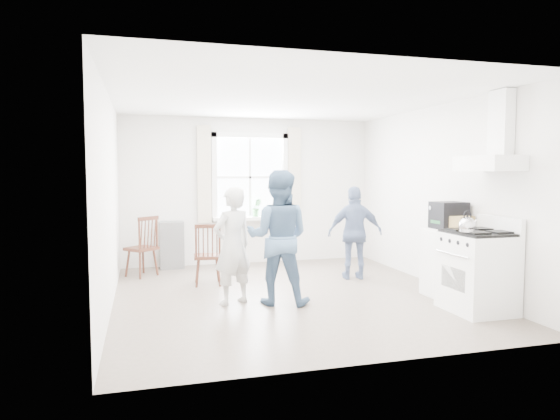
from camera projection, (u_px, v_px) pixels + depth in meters
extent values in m
cube|color=#75665A|center=(289.00, 296.00, 6.68)|extent=(4.62, 5.12, 0.02)
cube|color=silver|center=(249.00, 191.00, 9.00)|extent=(4.62, 0.04, 2.64)
cube|color=silver|center=(375.00, 213.00, 4.16)|extent=(4.62, 0.04, 2.64)
cube|color=silver|center=(108.00, 201.00, 5.97)|extent=(0.04, 5.12, 2.64)
cube|color=silver|center=(440.00, 196.00, 7.18)|extent=(0.04, 5.12, 2.64)
cube|color=white|center=(289.00, 97.00, 6.48)|extent=(4.62, 5.12, 0.02)
cube|color=white|center=(250.00, 177.00, 8.95)|extent=(1.20, 0.02, 1.40)
cube|color=white|center=(250.00, 135.00, 8.86)|extent=(1.38, 0.09, 0.09)
cube|color=white|center=(250.00, 219.00, 8.97)|extent=(1.38, 0.09, 0.09)
cube|color=white|center=(214.00, 177.00, 8.75)|extent=(0.09, 0.09, 1.58)
cube|color=white|center=(285.00, 177.00, 9.09)|extent=(0.09, 0.09, 1.58)
cube|color=white|center=(251.00, 218.00, 8.90)|extent=(1.38, 0.24, 0.06)
cube|color=beige|center=(204.00, 175.00, 8.68)|extent=(0.24, 0.05, 1.70)
cube|color=beige|center=(294.00, 174.00, 9.12)|extent=(0.24, 0.05, 1.70)
cube|color=white|center=(489.00, 164.00, 5.78)|extent=(0.45, 0.76, 0.18)
cube|color=white|center=(501.00, 123.00, 5.79)|extent=(0.14, 0.30, 0.76)
cube|color=slate|center=(172.00, 245.00, 8.51)|extent=(0.40, 0.30, 0.80)
cube|color=white|center=(477.00, 273.00, 5.85)|extent=(0.65, 0.76, 0.92)
cube|color=black|center=(478.00, 233.00, 5.81)|extent=(0.61, 0.72, 0.03)
cube|color=white|center=(500.00, 225.00, 5.89)|extent=(0.06, 0.76, 0.20)
cylinder|color=silver|center=(452.00, 254.00, 5.74)|extent=(0.02, 0.61, 0.02)
sphere|color=silver|center=(467.00, 225.00, 5.62)|extent=(0.19, 0.19, 0.19)
cylinder|color=silver|center=(467.00, 230.00, 5.62)|extent=(0.17, 0.17, 0.04)
torus|color=black|center=(467.00, 215.00, 5.61)|extent=(0.12, 0.03, 0.12)
cube|color=white|center=(448.00, 263.00, 6.54)|extent=(0.50, 0.55, 0.90)
cube|color=black|center=(449.00, 222.00, 6.54)|extent=(0.40, 0.36, 0.19)
cube|color=black|center=(449.00, 208.00, 6.53)|extent=(0.40, 0.36, 0.17)
cube|color=tan|center=(461.00, 223.00, 6.35)|extent=(0.33, 0.27, 0.18)
cube|color=#401F14|center=(141.00, 249.00, 7.86)|extent=(0.56, 0.56, 0.05)
cube|color=#401F14|center=(149.00, 233.00, 7.74)|extent=(0.33, 0.30, 0.53)
cylinder|color=#401F14|center=(142.00, 263.00, 7.88)|extent=(0.04, 0.04, 0.42)
cube|color=#401F14|center=(208.00, 256.00, 7.26)|extent=(0.42, 0.40, 0.05)
cube|color=#401F14|center=(208.00, 241.00, 7.08)|extent=(0.37, 0.09, 0.50)
cylinder|color=#401F14|center=(208.00, 271.00, 7.28)|extent=(0.03, 0.03, 0.40)
imported|color=silver|center=(233.00, 246.00, 6.18)|extent=(0.70, 0.70, 1.46)
imported|color=slate|center=(278.00, 237.00, 6.19)|extent=(1.06, 1.06, 1.67)
imported|color=navy|center=(355.00, 233.00, 7.64)|extent=(0.98, 0.98, 1.43)
imported|color=#337439|center=(257.00, 208.00, 8.89)|extent=(0.19, 0.19, 0.32)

